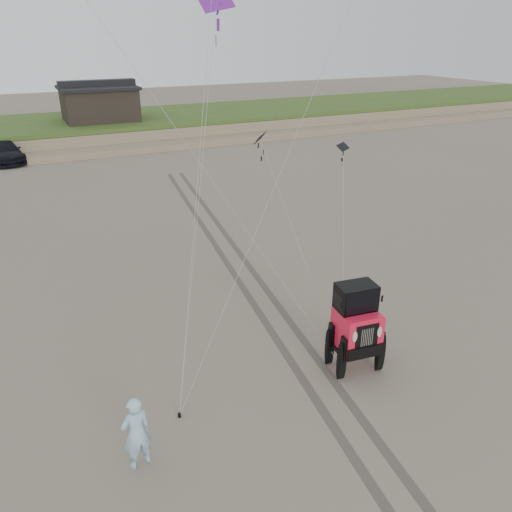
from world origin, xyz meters
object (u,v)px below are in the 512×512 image
at_px(cabin, 99,102).
at_px(jeep, 356,337).
at_px(man, 136,433).
at_px(truck_c, 5,152).

xyz_separation_m(cabin, jeep, (0.09, -37.07, -2.21)).
distance_m(jeep, man, 6.47).
relative_size(cabin, jeep, 1.16).
bearing_deg(cabin, man, -99.49).
bearing_deg(jeep, cabin, 97.75).
bearing_deg(truck_c, man, -95.59).
bearing_deg(cabin, jeep, -89.85).
xyz_separation_m(truck_c, jeep, (8.19, -31.73, 0.27)).
bearing_deg(jeep, man, -165.31).
relative_size(truck_c, man, 2.87).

